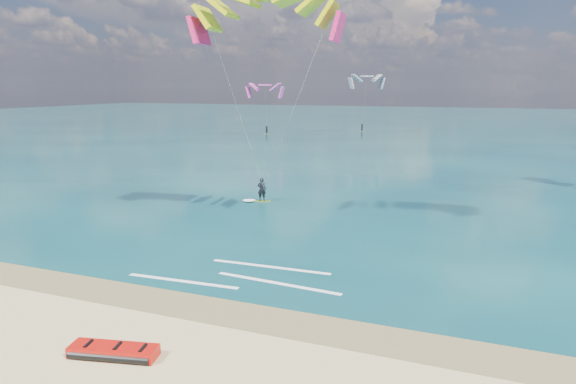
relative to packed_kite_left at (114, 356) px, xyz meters
name	(u,v)px	position (x,y,z in m)	size (l,w,h in m)	color
ground	(367,168)	(-0.94, 41.30, 0.00)	(320.00, 320.00, 0.00)	tan
wet_sand_strip	(166,301)	(-0.94, 4.30, 0.00)	(320.00, 2.40, 0.01)	brown
sea	(431,125)	(-0.94, 105.30, 0.02)	(320.00, 200.00, 0.04)	#0A323B
packed_kite_left	(114,356)	(0.00, 0.00, 0.00)	(3.08, 1.17, 0.42)	red
kitesurfer_main	(264,98)	(-2.94, 18.78, 7.77)	(11.06, 8.47, 15.25)	#A3DC19
shoreline_foam	(246,277)	(0.95, 7.81, 0.05)	(9.74, 3.60, 0.01)	white
distant_kites	(424,109)	(1.16, 71.98, 4.98)	(63.72, 18.92, 10.73)	red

